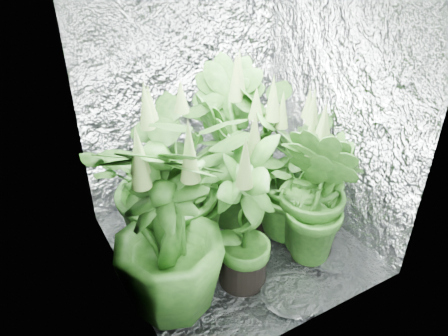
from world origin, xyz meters
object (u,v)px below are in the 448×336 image
Objects in this scene: plant_c at (226,148)px; plant_e at (298,172)px; plant_a at (174,178)px; circulation_fan at (277,181)px; plant_b at (264,161)px; plant_d at (168,230)px; plant_g at (318,193)px; plant_f at (244,217)px.

plant_e is (0.33, -0.42, -0.08)m from plant_c.
plant_a is 3.99× the size of circulation_fan.
plant_b is 0.27m from plant_e.
plant_g is (1.02, -0.06, -0.07)m from plant_d.
plant_f is (0.23, -0.49, -0.08)m from plant_a.
plant_a is 1.08× the size of plant_d.
plant_c reaches higher than plant_a.
plant_e is at bearing -61.10° from plant_b.
plant_d reaches higher than plant_f.
plant_d reaches higher than plant_b.
plant_c is 3.82× the size of circulation_fan.
plant_c is 0.54m from plant_e.
plant_f is 3.32× the size of circulation_fan.
plant_a is at bearing 161.66° from plant_e.
plant_e is (0.81, -0.27, -0.07)m from plant_a.
circulation_fan is at bearing 27.31° from plant_d.
circulation_fan is at bearing 3.45° from plant_c.
plant_f is at bearing -144.06° from circulation_fan.
plant_c is at bearing 17.19° from plant_a.
plant_e is 0.62m from plant_f.
plant_a is at bearing 61.87° from plant_d.
plant_c reaches higher than plant_e.
circulation_fan is (1.23, 0.64, -0.44)m from plant_d.
plant_b is 0.93× the size of plant_d.
plant_c reaches higher than plant_b.
circulation_fan is (0.99, 0.18, -0.45)m from plant_a.
plant_g is at bearing -112.40° from circulation_fan.
plant_b is at bearing 118.90° from plant_e.
plant_d is at bearing -118.13° from plant_a.
plant_c is at bearing 128.34° from plant_e.
plant_a is at bearing 176.89° from plant_b.
plant_d is 1.45m from circulation_fan.
plant_g reaches higher than circulation_fan.
plant_a is 0.55m from plant_f.
plant_d is 1.11× the size of plant_f.
plant_f reaches higher than circulation_fan.
plant_g is 0.82m from circulation_fan.
plant_e is at bearing -18.34° from plant_a.
plant_a is at bearing -162.81° from plant_c.
plant_a is at bearing 146.29° from plant_g.
circulation_fan is at bearing 68.93° from plant_e.
plant_f is (0.48, -0.04, -0.07)m from plant_d.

